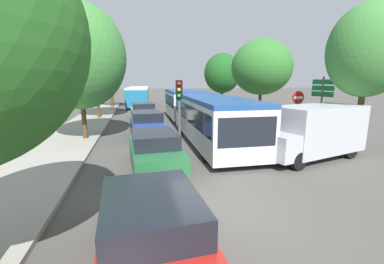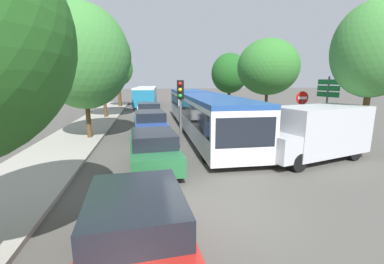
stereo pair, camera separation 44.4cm
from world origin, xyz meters
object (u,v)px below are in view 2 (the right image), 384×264
object	(u,v)px
queued_car_blue	(150,123)
tree_left_far	(102,56)
tree_right_far	(230,73)
tree_left_distant	(118,69)
articulated_bus	(201,109)
no_entry_sign	(301,109)
city_bus_rear	(146,95)
queued_car_green	(154,149)
white_van	(316,131)
traffic_light	(181,99)
tree_right_mid	(268,67)
queued_car_white	(149,112)
queued_car_red	(137,229)
tree_left_mid	(83,57)
direction_sign_post	(328,95)
tree_right_near	(373,52)

from	to	relation	value
queued_car_blue	tree_left_far	xyz separation A→B (m)	(-3.88, 8.23, 4.67)
tree_left_far	tree_right_far	bearing A→B (deg)	26.67
tree_left_far	tree_left_distant	xyz separation A→B (m)	(0.37, 9.68, -0.68)
articulated_bus	no_entry_sign	bearing A→B (deg)	46.54
city_bus_rear	queued_car_green	xyz separation A→B (m)	(0.22, -25.80, -0.70)
white_van	traffic_light	bearing A→B (deg)	-40.39
no_entry_sign	queued_car_green	bearing A→B (deg)	-71.50
articulated_bus	tree_right_mid	bearing A→B (deg)	121.30
queued_car_white	no_entry_sign	xyz separation A→B (m)	(8.03, -9.56, 1.10)
queued_car_green	tree_left_distant	world-z (taller)	tree_left_distant
queued_car_red	queued_car_white	bearing A→B (deg)	-4.69
no_entry_sign	queued_car_blue	bearing A→B (deg)	-113.01
city_bus_rear	no_entry_sign	xyz separation A→B (m)	(8.19, -23.13, 0.44)
queued_car_blue	queued_car_white	bearing A→B (deg)	-3.07
queued_car_blue	traffic_light	bearing A→B (deg)	-161.78
queued_car_red	queued_car_white	distance (m)	17.71
tree_left_mid	tree_right_far	world-z (taller)	tree_left_mid
queued_car_green	white_van	distance (m)	6.95
tree_left_mid	no_entry_sign	bearing A→B (deg)	-14.21
direction_sign_post	tree_right_mid	bearing A→B (deg)	-105.25
queued_car_blue	tree_right_near	xyz separation A→B (m)	(9.48, -5.97, 3.80)
queued_car_green	queued_car_white	world-z (taller)	queued_car_white
city_bus_rear	tree_right_near	xyz separation A→B (m)	(9.67, -25.70, 3.13)
traffic_light	queued_car_red	bearing A→B (deg)	-0.82
queued_car_green	traffic_light	size ratio (longest dim) A/B	1.26
articulated_bus	queued_car_red	world-z (taller)	articulated_bus
no_entry_sign	direction_sign_post	xyz separation A→B (m)	(1.78, 0.37, 0.69)
white_van	no_entry_sign	world-z (taller)	no_entry_sign
tree_left_distant	tree_left_far	bearing A→B (deg)	-92.20
city_bus_rear	tree_right_mid	world-z (taller)	tree_right_mid
articulated_bus	direction_sign_post	size ratio (longest dim) A/B	4.76
traffic_light	tree_left_distant	xyz separation A→B (m)	(-4.93, 21.52, 2.26)
queued_car_red	tree_right_near	size ratio (longest dim) A/B	0.64
queued_car_blue	tree_left_mid	world-z (taller)	tree_left_mid
no_entry_sign	tree_left_distant	world-z (taller)	tree_left_distant
articulated_bus	tree_left_distant	bearing A→B (deg)	-156.72
articulated_bus	white_van	distance (m)	8.10
direction_sign_post	tree_right_far	bearing A→B (deg)	-104.08
white_van	no_entry_sign	distance (m)	3.06
white_van	no_entry_sign	size ratio (longest dim) A/B	1.89
articulated_bus	tree_right_mid	size ratio (longest dim) A/B	2.51
queued_car_green	tree_right_far	world-z (taller)	tree_right_far
traffic_light	articulated_bus	bearing A→B (deg)	169.48
queued_car_green	queued_car_blue	size ratio (longest dim) A/B	0.95
white_van	tree_right_near	size ratio (longest dim) A/B	0.79
queued_car_red	queued_car_blue	world-z (taller)	queued_car_blue
city_bus_rear	tree_right_mid	size ratio (longest dim) A/B	1.71
articulated_bus	traffic_light	distance (m)	5.20
city_bus_rear	tree_left_far	world-z (taller)	tree_left_far
queued_car_white	queued_car_blue	bearing A→B (deg)	176.93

